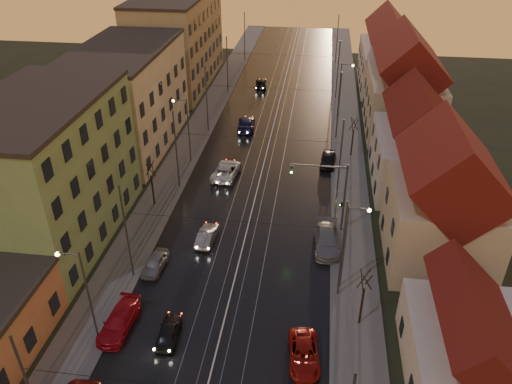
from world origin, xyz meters
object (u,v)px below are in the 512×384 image
at_px(street_lamp_3, 342,85).
at_px(driving_car_2, 226,170).
at_px(street_lamp_1, 349,239).
at_px(parked_right_0, 304,354).
at_px(driving_car_0, 169,332).
at_px(parked_left_3, 155,263).
at_px(parked_left_2, 119,322).
at_px(parked_right_2, 328,160).
at_px(parked_right_1, 327,240).
at_px(street_lamp_0, 83,288).
at_px(street_lamp_2, 186,124).
at_px(traffic_light_mast, 334,189).
at_px(driving_car_1, 207,235).
at_px(driving_car_4, 261,83).
at_px(driving_car_3, 246,124).

relative_size(street_lamp_3, driving_car_2, 1.46).
relative_size(street_lamp_1, parked_right_0, 1.76).
bearing_deg(driving_car_0, parked_left_3, -68.99).
relative_size(parked_left_2, parked_right_2, 1.13).
height_order(parked_left_2, parked_right_1, parked_right_1).
bearing_deg(driving_car_2, parked_left_2, 86.35).
bearing_deg(parked_right_2, street_lamp_0, -115.64).
height_order(street_lamp_0, street_lamp_1, same).
relative_size(street_lamp_3, parked_left_2, 1.66).
xyz_separation_m(street_lamp_2, driving_car_0, (5.43, -27.22, -4.27)).
xyz_separation_m(traffic_light_mast, parked_left_2, (-15.59, -14.83, -3.90)).
height_order(driving_car_2, parked_right_1, parked_right_1).
relative_size(traffic_light_mast, driving_car_0, 1.98).
xyz_separation_m(street_lamp_0, street_lamp_3, (18.21, 44.00, 0.00)).
bearing_deg(parked_left_3, street_lamp_3, 70.31).
height_order(driving_car_1, parked_left_2, parked_left_2).
distance_m(traffic_light_mast, driving_car_4, 41.11).
bearing_deg(parked_right_1, street_lamp_1, -76.95).
relative_size(street_lamp_1, street_lamp_3, 1.00).
height_order(street_lamp_3, driving_car_1, street_lamp_3).
relative_size(driving_car_1, driving_car_4, 0.92).
distance_m(driving_car_1, parked_left_3, 5.76).
distance_m(driving_car_3, parked_left_3, 30.41).
distance_m(street_lamp_0, parked_right_0, 15.89).
xyz_separation_m(street_lamp_3, parked_left_2, (-16.70, -42.83, -4.19)).
xyz_separation_m(street_lamp_2, parked_right_1, (16.70, -14.82, -4.09)).
relative_size(driving_car_4, parked_right_0, 0.95).
bearing_deg(driving_car_4, street_lamp_0, 77.41).
distance_m(traffic_light_mast, parked_left_2, 21.87).
xyz_separation_m(street_lamp_0, driving_car_4, (5.47, 55.24, -4.15)).
xyz_separation_m(street_lamp_0, parked_right_1, (16.70, 13.18, -4.09)).
bearing_deg(parked_right_1, parked_left_2, -144.85).
bearing_deg(driving_car_1, driving_car_2, -85.20).
distance_m(driving_car_1, parked_left_2, 12.24).
xyz_separation_m(street_lamp_0, driving_car_0, (5.43, 0.78, -4.27)).
distance_m(driving_car_1, parked_right_1, 11.03).
distance_m(driving_car_0, parked_right_2, 30.70).
xyz_separation_m(street_lamp_1, parked_right_0, (-2.90, -7.97, -4.26)).
height_order(parked_right_0, parked_right_2, parked_right_2).
distance_m(driving_car_3, parked_left_2, 37.44).
height_order(street_lamp_2, street_lamp_3, same).
xyz_separation_m(street_lamp_1, traffic_light_mast, (-1.11, 8.00, -0.29)).
distance_m(driving_car_0, driving_car_4, 54.46).
bearing_deg(parked_right_1, driving_car_3, 110.79).
relative_size(parked_left_2, parked_right_1, 0.88).
height_order(traffic_light_mast, driving_car_4, traffic_light_mast).
distance_m(street_lamp_3, parked_left_3, 39.51).
bearing_deg(parked_left_2, street_lamp_0, -138.40).
distance_m(parked_left_2, parked_right_2, 32.00).
xyz_separation_m(street_lamp_3, driving_car_0, (-12.78, -43.22, -4.27)).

